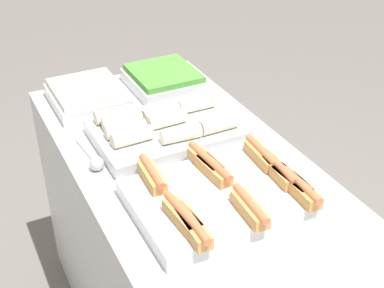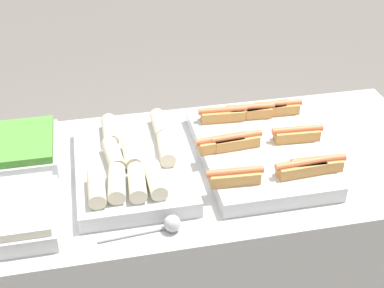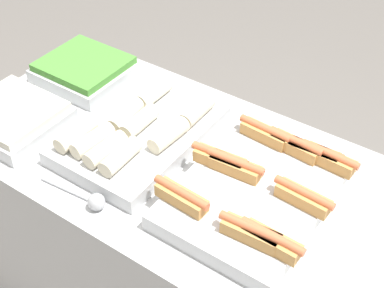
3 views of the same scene
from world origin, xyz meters
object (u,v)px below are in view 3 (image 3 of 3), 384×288
tray_wraps (138,133)px  tray_side_back (85,70)px  serving_spoon_near (92,200)px  tray_hotdogs (260,186)px  tray_side_front (13,117)px

tray_wraps → tray_side_back: 0.40m
tray_side_back → serving_spoon_near: size_ratio=1.31×
tray_hotdogs → tray_side_front: size_ratio=1.83×
tray_side_back → serving_spoon_near: tray_side_back is taller
tray_side_front → tray_hotdogs: bearing=12.6°
tray_side_back → serving_spoon_near: 0.60m
tray_hotdogs → tray_wraps: same height
tray_hotdogs → serving_spoon_near: size_ratio=2.39×
tray_wraps → tray_side_back: size_ratio=1.69×
tray_side_front → tray_side_back: bearing=90.0°
tray_side_front → tray_wraps: bearing=23.6°
tray_hotdogs → tray_wraps: 0.40m
serving_spoon_near → tray_side_front: bearing=165.6°
tray_wraps → serving_spoon_near: size_ratio=2.21×
tray_side_back → tray_side_front: bearing=-90.0°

